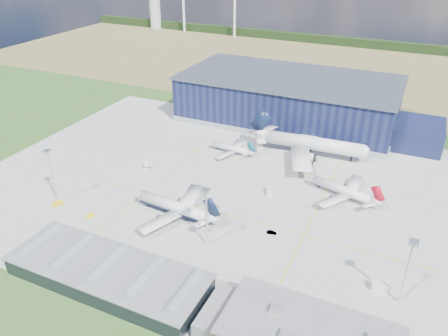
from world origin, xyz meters
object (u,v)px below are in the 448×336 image
Objects in this scene: light_mast_west at (51,167)px; gse_van_c at (380,286)px; light_mast_east at (409,262)px; gse_tug_a at (58,204)px; airliner_red at (342,185)px; airliner_widebody at (313,137)px; gse_cart_b at (201,164)px; hangar at (293,102)px; airliner_navy at (173,201)px; gse_van_b at (269,191)px; car_a at (194,212)px; airstair at (149,165)px; light_mast_center at (206,208)px; car_b at (272,232)px; gse_tug_b at (90,216)px; airliner_regional at (230,145)px.

gse_van_c is at bearing 1.35° from light_mast_west.
light_mast_west is at bearing 180.00° from light_mast_east.
airliner_red is at bearing 39.97° from gse_tug_a.
gse_cart_b is (-45.11, -33.03, -9.31)m from airliner_widebody.
gse_van_c is (43.64, -81.95, -8.64)m from airliner_widebody.
airliner_navy is at bearing -96.52° from hangar.
gse_van_b reaches higher than car_a.
airstair is at bearing 158.21° from gse_van_b.
airstair is (-43.46, -85.57, -10.02)m from hangar.
car_b is (18.86, 15.62, -14.84)m from light_mast_center.
gse_tug_b is 0.90× the size of gse_cart_b.
hangar is 6.30× the size of light_mast_west.
gse_van_b is (78.50, 41.88, -14.24)m from light_mast_west.
gse_cart_b is 40.28m from car_a.
light_mast_center reaches higher than gse_cart_b.
light_mast_center is 64.48m from airliner_red.
gse_tug_b is (20.75, -4.00, -14.83)m from light_mast_west.
car_b is (39.07, 4.72, -5.97)m from airliner_navy.
airstair is (-66.03, -45.77, -8.38)m from airliner_widebody.
airliner_navy reaches higher than car_a.
airliner_regional is 41.82m from gse_van_b.
airliner_regional is at bearing 34.26° from gse_van_c.
gse_van_b is 34.62m from car_a.
light_mast_east is (135.00, 0.00, 0.00)m from light_mast_west.
airliner_navy is 0.66× the size of airliner_widebody.
hangar is at bearing 12.27° from gse_van_c.
car_a is (-28.83, -69.88, -9.34)m from airliner_widebody.
hangar is 138.97m from gse_van_c.
airliner_regional reaches higher than gse_van_c.
airliner_navy is 11.17× the size of car_b.
light_mast_west is at bearing -138.38° from airliner_widebody.
gse_tug_b is at bearing 9.13° from gse_tug_a.
gse_cart_b is (37.10, 55.09, -0.15)m from gse_tug_a.
gse_tug_b is (17.58, -0.88, -0.22)m from gse_tug_a.
light_mast_west is 5.85× the size of gse_tug_a.
hangar is 52.18× the size of gse_tug_b.
light_mast_east is at bearing 135.51° from airliner_red.
gse_van_c is 42.08m from car_b.
car_a is (-72.47, 12.08, -0.70)m from gse_van_c.
gse_van_b reaches higher than gse_cart_b.
light_mast_center reaches higher than gse_tug_a.
gse_cart_b is at bearing -107.20° from hangar.
hangar is at bearing 93.30° from light_mast_center.
light_mast_west is 8.28× the size of gse_tug_b.
airstair is at bearing -116.93° from hangar.
hangar is 114.76m from airliner_navy.
airliner_navy reaches higher than gse_van_b.
airliner_red reaches higher than airstair.
hangar is 2.37× the size of airliner_widebody.
gse_tug_a is at bearing 91.58° from car_b.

